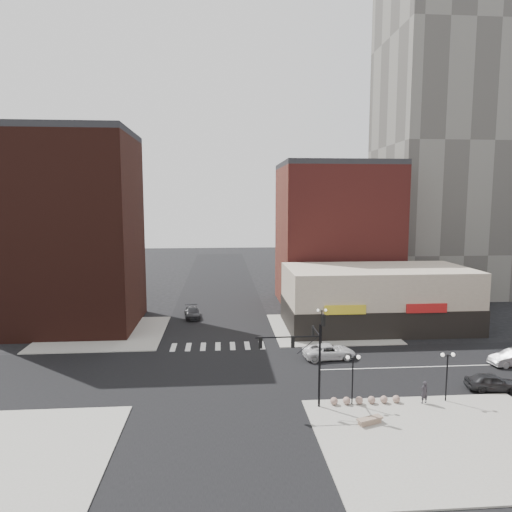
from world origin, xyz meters
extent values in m
plane|color=black|center=(0.00, 0.00, 0.00)|extent=(240.00, 240.00, 0.00)
cube|color=black|center=(0.00, 0.00, 0.01)|extent=(200.00, 14.00, 0.02)
cube|color=black|center=(0.00, 0.00, 0.01)|extent=(14.00, 200.00, 0.02)
cube|color=gray|center=(-14.50, 14.50, 0.06)|extent=(15.00, 15.00, 0.12)
cube|color=gray|center=(14.50, 14.50, 0.06)|extent=(15.00, 15.00, 0.12)
cube|color=gray|center=(16.00, -14.00, 0.06)|extent=(18.00, 14.00, 0.12)
cube|color=#331510|center=(-19.00, 18.50, 12.50)|extent=(16.00, 15.00, 25.00)
cube|color=#331510|center=(-32.00, 34.00, 6.00)|extent=(20.00, 18.00, 12.00)
cube|color=maroon|center=(19.00, 29.50, 11.00)|extent=(18.00, 15.00, 22.00)
cube|color=#47443F|center=(40.00, 38.00, 45.00)|extent=(20.00, 20.00, 90.00)
cube|color=#47443F|center=(60.00, 56.00, 41.00)|extent=(18.00, 18.00, 82.00)
cube|color=#BCAE95|center=(21.00, 15.00, 4.00)|extent=(24.00, 12.00, 8.00)
cube|color=black|center=(21.00, 15.00, 1.70)|extent=(24.20, 12.20, 3.40)
cylinder|color=black|center=(8.20, -8.20, 3.50)|extent=(0.18, 0.18, 7.00)
cylinder|color=black|center=(5.60, -8.20, 6.00)|extent=(5.20, 0.11, 0.11)
cylinder|color=black|center=(7.20, -8.20, 5.30)|extent=(1.72, 0.06, 1.46)
cylinder|color=black|center=(8.20, -6.70, 6.00)|extent=(0.11, 3.00, 0.11)
cube|color=black|center=(3.40, -8.20, 5.60)|extent=(0.28, 0.18, 0.95)
sphere|color=red|center=(3.40, -8.20, 5.90)|extent=(0.16, 0.16, 0.16)
cube|color=black|center=(6.00, -8.20, 5.60)|extent=(0.28, 0.18, 0.95)
sphere|color=red|center=(6.00, -8.20, 5.90)|extent=(0.16, 0.16, 0.16)
cube|color=black|center=(8.20, -5.40, 5.60)|extent=(0.18, 0.28, 0.95)
sphere|color=red|center=(8.20, -5.40, 5.90)|extent=(0.16, 0.16, 0.16)
cube|color=black|center=(8.45, -8.20, 7.30)|extent=(0.28, 0.18, 0.95)
sphere|color=red|center=(8.45, -8.20, 7.60)|extent=(0.16, 0.16, 0.16)
cylinder|color=black|center=(11.00, -8.00, 2.12)|extent=(0.11, 0.11, 4.00)
cylinder|color=black|center=(11.00, -8.00, 4.02)|extent=(0.90, 0.06, 0.06)
sphere|color=white|center=(10.55, -8.00, 4.12)|extent=(0.32, 0.32, 0.32)
sphere|color=white|center=(11.45, -8.00, 4.12)|extent=(0.32, 0.32, 0.32)
cylinder|color=black|center=(19.00, -8.00, 2.12)|extent=(0.11, 0.11, 4.00)
cylinder|color=black|center=(19.00, -8.00, 4.02)|extent=(0.90, 0.06, 0.06)
sphere|color=white|center=(18.55, -8.00, 4.12)|extent=(0.32, 0.32, 0.32)
sphere|color=white|center=(19.45, -8.00, 4.12)|extent=(0.32, 0.32, 0.32)
cylinder|color=black|center=(12.00, 8.00, 2.12)|extent=(0.11, 0.11, 4.00)
cylinder|color=black|center=(12.00, 8.00, 4.02)|extent=(0.90, 0.06, 0.06)
sphere|color=white|center=(11.55, 8.00, 4.12)|extent=(0.32, 0.32, 0.32)
sphere|color=white|center=(12.45, 8.00, 4.12)|extent=(0.32, 0.32, 0.32)
sphere|color=#8E6C62|center=(9.50, -8.00, 0.43)|extent=(0.62, 0.62, 0.62)
sphere|color=#8E6C62|center=(10.55, -8.00, 0.43)|extent=(0.62, 0.62, 0.62)
sphere|color=#8E6C62|center=(11.60, -8.00, 0.43)|extent=(0.62, 0.62, 0.62)
sphere|color=#8E6C62|center=(12.65, -8.00, 0.43)|extent=(0.62, 0.62, 0.62)
sphere|color=#8E6C62|center=(13.70, -8.00, 0.43)|extent=(0.62, 0.62, 0.62)
sphere|color=#8E6C62|center=(14.75, -8.00, 0.43)|extent=(0.62, 0.62, 0.62)
imported|color=silver|center=(11.78, 3.23, 0.78)|extent=(5.83, 3.11, 1.56)
imported|color=black|center=(24.29, -6.00, 0.77)|extent=(4.71, 2.42, 1.53)
imported|color=black|center=(-3.86, 21.57, 0.75)|extent=(2.70, 5.37, 1.50)
imported|color=#27242A|center=(16.98, -8.30, 1.07)|extent=(0.77, 0.60, 1.89)
cube|color=#8A725F|center=(11.38, -11.38, 0.29)|extent=(1.88, 1.09, 0.34)
cube|color=#8A725F|center=(11.38, -11.38, 0.53)|extent=(2.13, 1.27, 0.14)
camera|label=1|loc=(0.34, -43.07, 16.78)|focal=32.00mm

